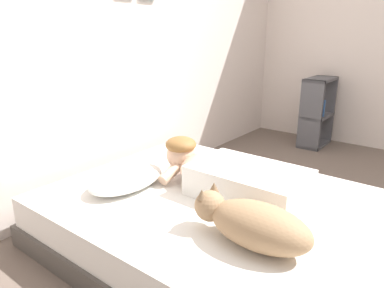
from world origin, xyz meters
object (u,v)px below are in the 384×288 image
(person_lying, at_px, (228,174))
(bookshelf, at_px, (317,112))
(pillow, at_px, (126,179))
(dog, at_px, (253,223))
(cell_phone, at_px, (292,206))
(coffee_cup, at_px, (191,167))
(bed, at_px, (222,225))

(person_lying, distance_m, bookshelf, 2.19)
(pillow, distance_m, dog, 0.91)
(pillow, distance_m, cell_phone, 0.98)
(dog, height_order, coffee_cup, dog)
(coffee_cup, bearing_deg, dog, -123.98)
(person_lying, relative_size, coffee_cup, 7.36)
(pillow, xyz_separation_m, bookshelf, (2.51, -0.27, 0.01))
(pillow, height_order, coffee_cup, pillow)
(person_lying, relative_size, bookshelf, 1.23)
(cell_phone, bearing_deg, bed, 116.58)
(coffee_cup, xyz_separation_m, bookshelf, (2.08, -0.11, 0.03))
(bed, bearing_deg, cell_phone, -63.42)
(dog, relative_size, cell_phone, 4.11)
(person_lying, height_order, cell_phone, person_lying)
(bed, height_order, cell_phone, cell_phone)
(coffee_cup, distance_m, bookshelf, 2.09)
(pillow, height_order, bookshelf, bookshelf)
(pillow, relative_size, person_lying, 0.57)
(cell_phone, bearing_deg, bookshelf, 16.45)
(bed, xyz_separation_m, person_lying, (0.12, 0.05, 0.27))
(person_lying, height_order, bookshelf, bookshelf)
(cell_phone, bearing_deg, dog, -179.81)
(bed, bearing_deg, dog, -129.74)
(coffee_cup, height_order, bookshelf, bookshelf)
(person_lying, height_order, coffee_cup, person_lying)
(pillow, height_order, person_lying, person_lying)
(dog, distance_m, bookshelf, 2.66)
(person_lying, bearing_deg, bed, -158.48)
(person_lying, height_order, dog, person_lying)
(bed, distance_m, bookshelf, 2.33)
(coffee_cup, bearing_deg, person_lying, -105.14)
(cell_phone, xyz_separation_m, bookshelf, (2.13, 0.63, 0.06))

